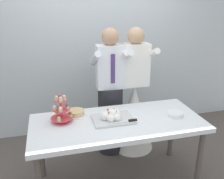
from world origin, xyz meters
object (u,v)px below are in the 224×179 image
Objects in this scene: person_groom at (110,100)px; main_cake_tray at (112,116)px; round_cake at (76,113)px; cupcake_stand at (61,111)px; person_bride at (134,109)px; plate_stack at (175,114)px; dessert_table at (118,127)px.

main_cake_tray is at bearing -102.52° from person_groom.
round_cake is (-0.36, 0.21, -0.01)m from main_cake_tray.
cupcake_stand reaches higher than round_cake.
round_cake is 0.94m from person_bride.
person_bride reaches higher than plate_stack.
plate_stack is (0.69, -0.08, -0.02)m from main_cake_tray.
person_bride is (0.46, 0.61, -0.23)m from main_cake_tray.
round_cake is (0.16, 0.11, -0.10)m from cupcake_stand.
person_groom is at bearing 37.99° from cupcake_stand.
cupcake_stand is 0.18× the size of person_groom.
dessert_table is 10.22× the size of plate_stack.
dessert_table is at bearing -97.50° from person_groom.
person_groom reaches higher than main_cake_tray.
person_groom is at bearing 129.05° from plate_stack.
dessert_table is 1.08× the size of person_bride.
main_cake_tray is 0.41m from round_cake.
plate_stack is 0.73× the size of round_cake.
main_cake_tray is 1.81× the size of round_cake.
plate_stack is 0.76m from person_bride.
cupcake_stand is at bearing 169.02° from main_cake_tray.
dessert_table is at bearing -31.09° from round_cake.
dessert_table is at bearing -13.35° from cupcake_stand.
main_cake_tray is (0.51, -0.10, -0.08)m from cupcake_stand.
person_groom is at bearing 77.48° from main_cake_tray.
main_cake_tray is at bearing -126.96° from person_bride.
person_bride is at bearing 26.18° from round_cake.
cupcake_stand is 1.27× the size of round_cake.
cupcake_stand reaches higher than plate_stack.
person_groom is 1.00× the size of person_bride.
person_bride is (0.33, 0.01, -0.16)m from person_groom.
main_cake_tray is at bearing -30.63° from round_cake.
round_cake reaches higher than plate_stack.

